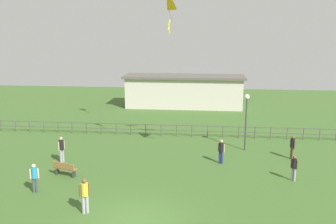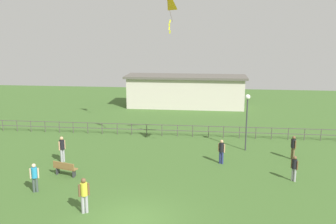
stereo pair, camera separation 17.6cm
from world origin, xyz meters
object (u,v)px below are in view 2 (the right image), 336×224
lamppost (247,110)px  person_5 (84,193)px  person_1 (293,146)px  person_4 (294,167)px  person_3 (62,147)px  kite_0 (167,0)px  park_bench (65,168)px  person_2 (34,176)px  person_0 (221,150)px

lamppost → person_5: bearing=-128.7°
person_1 → person_4: bearing=-100.9°
person_3 → person_5: person_5 is taller
kite_0 → person_1: bearing=4.2°
park_bench → person_2: person_2 is taller
park_bench → person_5: (2.69, -4.36, 0.54)m
person_0 → person_1: (4.76, 1.35, 0.02)m
person_1 → person_3: 15.21m
person_3 → lamppost: bearing=17.5°
park_bench → person_3: bearing=115.1°
kite_0 → person_2: bearing=-135.3°
person_3 → person_4: bearing=-6.3°
lamppost → person_5: size_ratio=2.33×
park_bench → person_4: (13.27, 0.65, 0.40)m
person_2 → person_5: 3.91m
person_3 → person_5: (3.74, -6.60, 0.02)m
person_4 → person_5: size_ratio=0.86×
kite_0 → person_5: bearing=-109.7°
lamppost → person_0: (-1.80, -2.95, -2.08)m
person_0 → person_1: bearing=15.9°
lamppost → kite_0: (-5.41, -2.21, 7.26)m
person_1 → person_3: person_3 is taller
person_0 → person_5: person_5 is taller
park_bench → person_2: 2.54m
lamppost → person_3: 12.84m
lamppost → person_1: 3.94m
person_2 → person_4: person_2 is taller
lamppost → person_3: lamppost is taller
person_5 → kite_0: (2.94, 8.20, 9.25)m
lamppost → person_1: lamppost is taller
person_2 → person_1: bearing=25.0°
park_bench → person_1: size_ratio=0.96×
lamppost → person_4: bearing=-67.6°
person_0 → person_2: size_ratio=1.00×
person_3 → person_4: size_ratio=1.14×
person_0 → person_1: person_1 is taller
person_0 → person_4: bearing=-31.3°
person_5 → park_bench: bearing=121.7°
person_2 → lamppost: bearing=35.8°
kite_0 → person_3: bearing=-166.5°
person_2 → person_5: person_5 is taller
person_0 → person_2: same height
lamppost → person_0: lamppost is taller
lamppost → person_0: size_ratio=2.56×
lamppost → person_2: size_ratio=2.56×
kite_0 → lamppost: bearing=22.2°
park_bench → person_5: bearing=-58.3°
park_bench → person_4: 13.29m
person_3 → park_bench: bearing=-64.9°
person_0 → person_3: person_3 is taller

